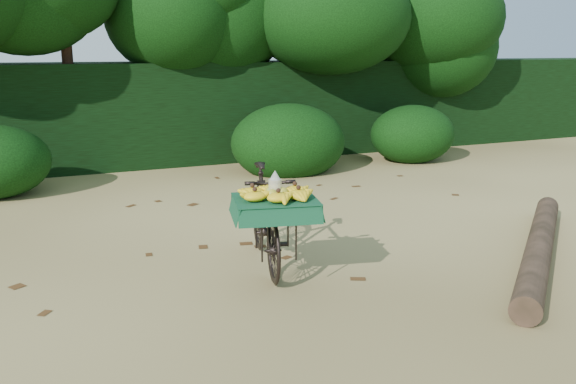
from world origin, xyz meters
name	(u,v)px	position (x,y,z in m)	size (l,w,h in m)	color
ground	(325,264)	(0.00, 0.00, 0.00)	(80.00, 80.00, 0.00)	tan
vendor_bicycle	(265,216)	(-0.55, 0.17, 0.50)	(0.94, 1.78, 0.97)	black
fallen_log	(539,246)	(2.03, -0.71, 0.12)	(0.25, 0.25, 3.44)	brown
hedge_backdrop	(172,111)	(0.00, 6.30, 0.90)	(26.00, 1.80, 1.80)	black
tree_row	(141,51)	(-0.65, 5.50, 2.00)	(14.50, 2.00, 4.00)	black
bush_clumps	(232,149)	(0.50, 4.30, 0.45)	(8.80, 1.70, 0.90)	black
leaf_litter	(297,244)	(0.00, 0.65, 0.01)	(7.00, 7.30, 0.01)	#4D2E14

